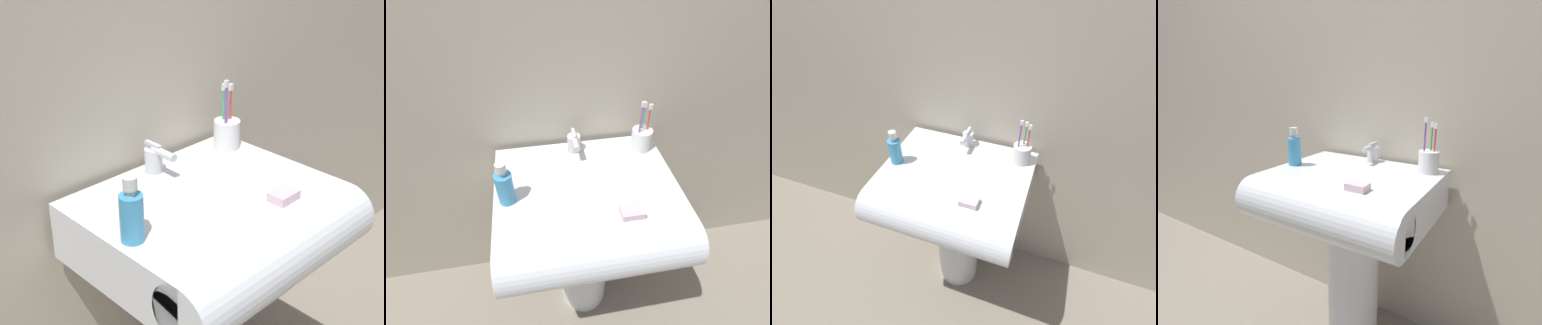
# 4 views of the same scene
# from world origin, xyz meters

# --- Properties ---
(wall_back) EXTENTS (5.00, 0.05, 2.40)m
(wall_back) POSITION_xyz_m (0.00, 0.28, 1.20)
(wall_back) COLOR #B7AD99
(wall_back) RESTS_ON ground
(sink_pedestal) EXTENTS (0.22, 0.22, 0.64)m
(sink_pedestal) POSITION_xyz_m (0.00, 0.00, 0.32)
(sink_pedestal) COLOR white
(sink_pedestal) RESTS_ON ground
(sink_basin) EXTENTS (0.62, 0.54, 0.16)m
(sink_basin) POSITION_xyz_m (0.00, -0.06, 0.72)
(sink_basin) COLOR white
(sink_basin) RESTS_ON sink_pedestal
(faucet) EXTENTS (0.05, 0.11, 0.08)m
(faucet) POSITION_xyz_m (-0.01, 0.17, 0.84)
(faucet) COLOR silver
(faucet) RESTS_ON sink_basin
(toothbrush_cup) EXTENTS (0.08, 0.08, 0.21)m
(toothbrush_cup) POSITION_xyz_m (0.24, 0.15, 0.85)
(toothbrush_cup) COLOR white
(toothbrush_cup) RESTS_ON sink_basin
(soap_bottle) EXTENTS (0.05, 0.05, 0.16)m
(soap_bottle) POSITION_xyz_m (-0.26, -0.04, 0.87)
(soap_bottle) COLOR #3F99CC
(soap_bottle) RESTS_ON sink_basin
(bar_soap) EXTENTS (0.07, 0.05, 0.02)m
(bar_soap) POSITION_xyz_m (0.11, -0.16, 0.81)
(bar_soap) COLOR silver
(bar_soap) RESTS_ON sink_basin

